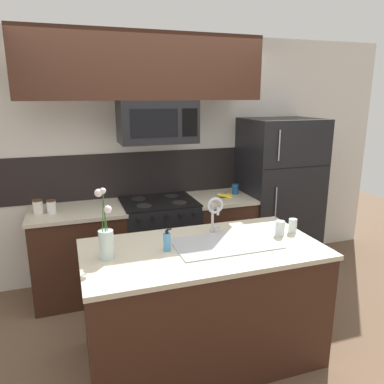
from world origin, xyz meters
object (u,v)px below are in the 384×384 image
at_px(banana_bunch, 226,196).
at_px(flower_vase, 106,241).
at_px(microwave, 157,122).
at_px(spare_glass, 293,226).
at_px(coffee_tin, 235,189).
at_px(dish_soap_bottle, 167,242).
at_px(stove_range, 160,243).
at_px(refrigerator, 277,194).
at_px(sink_faucet, 215,210).
at_px(drinking_glass, 280,228).
at_px(storage_jar_tall, 38,207).
at_px(storage_jar_medium, 51,206).

distance_m(banana_bunch, flower_vase, 1.82).
bearing_deg(microwave, banana_bunch, -3.07).
bearing_deg(flower_vase, spare_glass, 1.15).
xyz_separation_m(coffee_tin, spare_glass, (-0.08, -1.25, 0.00)).
bearing_deg(banana_bunch, dish_soap_bottle, -129.57).
distance_m(microwave, spare_glass, 1.62).
bearing_deg(stove_range, refrigerator, 0.81).
distance_m(stove_range, microwave, 1.27).
bearing_deg(sink_faucet, microwave, 101.26).
height_order(stove_range, banana_bunch, banana_bunch).
bearing_deg(drinking_glass, coffee_tin, 80.61).
bearing_deg(drinking_glass, storage_jar_tall, 146.79).
bearing_deg(storage_jar_medium, dish_soap_bottle, -56.55).
distance_m(refrigerator, flower_vase, 2.43).
height_order(stove_range, sink_faucet, sink_faucet).
distance_m(coffee_tin, flower_vase, 2.01).
relative_size(stove_range, storage_jar_tall, 6.93).
relative_size(dish_soap_bottle, drinking_glass, 1.44).
bearing_deg(coffee_tin, dish_soap_bottle, -131.47).
xyz_separation_m(refrigerator, coffee_tin, (-0.53, 0.03, 0.10)).
bearing_deg(flower_vase, refrigerator, 31.00).
distance_m(storage_jar_medium, dish_soap_bottle, 1.44).
bearing_deg(flower_vase, sink_faucet, 12.83).
height_order(coffee_tin, spare_glass, spare_glass).
bearing_deg(dish_soap_bottle, microwave, 78.76).
xyz_separation_m(sink_faucet, flower_vase, (-0.86, -0.20, -0.07)).
bearing_deg(coffee_tin, refrigerator, -3.27).
height_order(coffee_tin, flower_vase, flower_vase).
xyz_separation_m(stove_range, dish_soap_bottle, (-0.24, -1.23, 0.52)).
distance_m(refrigerator, sink_faucet, 1.63).
height_order(microwave, banana_bunch, microwave).
distance_m(stove_range, spare_glass, 1.53).
bearing_deg(sink_faucet, flower_vase, -167.17).
height_order(drinking_glass, flower_vase, flower_vase).
distance_m(storage_jar_tall, sink_faucet, 1.70).
height_order(refrigerator, dish_soap_bottle, refrigerator).
xyz_separation_m(coffee_tin, flower_vase, (-1.55, -1.28, 0.07)).
relative_size(microwave, refrigerator, 0.43).
bearing_deg(storage_jar_tall, spare_glass, -31.06).
xyz_separation_m(refrigerator, flower_vase, (-2.08, -1.25, 0.17)).
height_order(sink_faucet, drinking_glass, sink_faucet).
bearing_deg(storage_jar_medium, drinking_glass, -34.66).
height_order(sink_faucet, dish_soap_bottle, sink_faucet).
distance_m(refrigerator, storage_jar_tall, 2.57).
xyz_separation_m(coffee_tin, dish_soap_bottle, (-1.13, -1.28, 0.01)).
relative_size(banana_bunch, spare_glass, 1.70).
xyz_separation_m(banana_bunch, spare_glass, (0.08, -1.14, 0.03)).
bearing_deg(storage_jar_tall, sink_faucet, -36.89).
relative_size(storage_jar_tall, coffee_tin, 1.22).
bearing_deg(storage_jar_medium, stove_range, 1.68).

